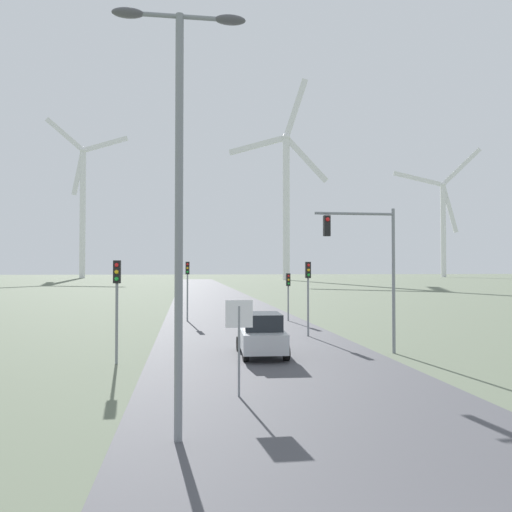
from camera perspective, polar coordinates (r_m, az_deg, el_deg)
road_surface at (r=51.44m, az=-4.11°, el=-5.58°), size 10.00×240.00×0.01m
streetlamp at (r=11.23m, az=-8.78°, el=9.83°), size 2.94×0.32×9.42m
stop_sign_near at (r=14.74m, az=-1.95°, el=-8.34°), size 0.81×0.07×2.81m
traffic_light_post_near_left at (r=20.35m, az=-15.62°, el=-3.55°), size 0.28×0.34×4.06m
traffic_light_post_near_right at (r=27.71m, az=5.97°, el=-2.94°), size 0.28×0.34×4.10m
traffic_light_post_mid_left at (r=35.78m, az=-7.84°, el=-2.47°), size 0.28×0.33×4.21m
traffic_light_post_mid_right at (r=35.68m, az=3.71°, el=-3.43°), size 0.28×0.34×3.38m
traffic_light_mast_overhead at (r=22.43m, az=12.66°, el=0.42°), size 3.64×0.35×6.39m
car_approaching at (r=21.60m, az=0.64°, el=-8.95°), size 2.00×4.18×1.83m
wind_turbine_left at (r=203.84m, az=-19.20°, el=5.99°), size 30.63×3.33×61.22m
wind_turbine_center at (r=159.85m, az=3.47°, el=7.34°), size 30.15×12.68×63.89m
wind_turbine_right at (r=229.13m, az=20.60°, el=4.09°), size 35.00×11.66×55.21m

